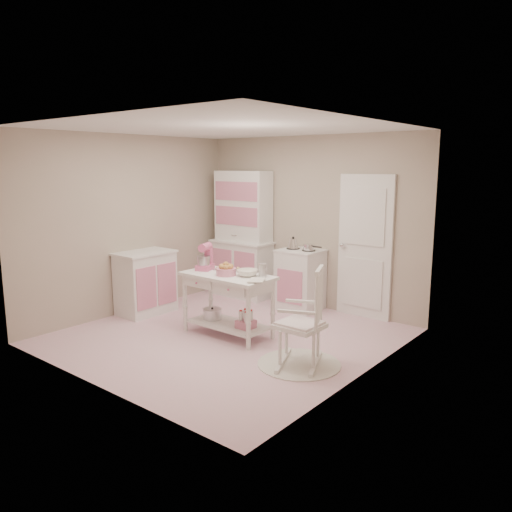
{
  "coord_description": "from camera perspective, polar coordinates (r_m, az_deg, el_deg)",
  "views": [
    {
      "loc": [
        4.13,
        -4.52,
        2.16
      ],
      "look_at": [
        0.03,
        0.55,
        0.97
      ],
      "focal_mm": 35.0,
      "sensor_mm": 36.0,
      "label": 1
    }
  ],
  "objects": [
    {
      "name": "mixing_bowl",
      "position": [
        6.2,
        -0.99,
        -1.95
      ],
      "size": [
        0.26,
        0.26,
        0.08
      ],
      "primitive_type": "imported",
      "color": "white",
      "rests_on": "work_table"
    },
    {
      "name": "hutch",
      "position": [
        8.21,
        -1.63,
        2.5
      ],
      "size": [
        1.06,
        0.5,
        2.08
      ],
      "primitive_type": "cube",
      "color": "white",
      "rests_on": "ground"
    },
    {
      "name": "rocking_chair",
      "position": [
        5.45,
        5.04,
        -6.89
      ],
      "size": [
        0.73,
        0.85,
        1.1
      ],
      "primitive_type": "cube",
      "rotation": [
        0.0,
        0.0,
        0.42
      ],
      "color": "white",
      "rests_on": "ground"
    },
    {
      "name": "base_cabinet",
      "position": [
        7.52,
        -12.5,
        -2.97
      ],
      "size": [
        0.54,
        0.84,
        0.92
      ],
      "primitive_type": "cube",
      "color": "white",
      "rests_on": "ground"
    },
    {
      "name": "cookie_tray",
      "position": [
        6.55,
        -3.18,
        -1.6
      ],
      "size": [
        0.34,
        0.24,
        0.02
      ],
      "primitive_type": "cube",
      "color": "silver",
      "rests_on": "work_table"
    },
    {
      "name": "bread_basket",
      "position": [
        6.26,
        -3.44,
        -1.81
      ],
      "size": [
        0.25,
        0.25,
        0.09
      ],
      "primitive_type": "cylinder",
      "color": "pink",
      "rests_on": "work_table"
    },
    {
      "name": "room_shell",
      "position": [
        6.14,
        -3.47,
        5.53
      ],
      "size": [
        3.84,
        3.84,
        2.62
      ],
      "color": "pink",
      "rests_on": "ground"
    },
    {
      "name": "recipe_book",
      "position": [
        5.94,
        -0.82,
        -2.79
      ],
      "size": [
        0.28,
        0.31,
        0.02
      ],
      "primitive_type": "imported",
      "rotation": [
        0.0,
        0.0,
        0.5
      ],
      "color": "white",
      "rests_on": "work_table"
    },
    {
      "name": "lace_rug",
      "position": [
        5.64,
        4.95,
        -12.18
      ],
      "size": [
        0.92,
        0.92,
        0.01
      ],
      "primitive_type": "cylinder",
      "color": "white",
      "rests_on": "ground"
    },
    {
      "name": "stove",
      "position": [
        7.56,
        5.08,
        -2.69
      ],
      "size": [
        0.62,
        0.57,
        0.92
      ],
      "primitive_type": "cube",
      "color": "white",
      "rests_on": "ground"
    },
    {
      "name": "work_table",
      "position": [
        6.42,
        -3.23,
        -5.6
      ],
      "size": [
        1.2,
        0.6,
        0.8
      ],
      "primitive_type": "cube",
      "color": "white",
      "rests_on": "ground"
    },
    {
      "name": "metal_pitcher",
      "position": [
        6.14,
        0.77,
        -1.65
      ],
      "size": [
        0.1,
        0.1,
        0.17
      ],
      "primitive_type": "cylinder",
      "color": "silver",
      "rests_on": "work_table"
    },
    {
      "name": "stand_mixer",
      "position": [
        6.59,
        -5.87,
        -0.13
      ],
      "size": [
        0.28,
        0.33,
        0.34
      ],
      "primitive_type": "cube",
      "rotation": [
        0.0,
        0.0,
        0.35
      ],
      "color": "#DA5C8D",
      "rests_on": "work_table"
    },
    {
      "name": "door",
      "position": [
        7.22,
        12.35,
        1.02
      ],
      "size": [
        0.82,
        0.05,
        2.04
      ],
      "primitive_type": "cube",
      "color": "white",
      "rests_on": "ground"
    }
  ]
}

